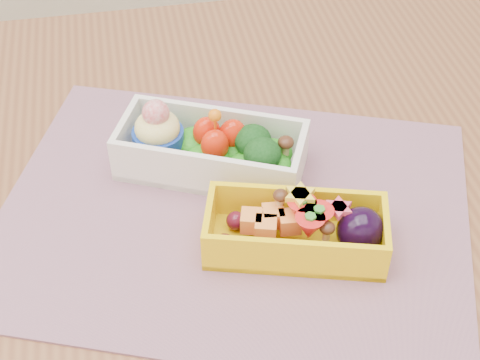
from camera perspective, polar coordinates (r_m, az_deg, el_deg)
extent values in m
cube|color=brown|center=(0.75, 2.19, -2.06)|extent=(1.20, 0.80, 0.04)
cube|color=#996A6F|center=(0.71, -0.52, -2.63)|extent=(0.56, 0.50, 0.00)
cube|color=white|center=(0.74, -2.33, 2.43)|extent=(0.21, 0.16, 0.05)
ellipsoid|color=green|center=(0.74, -2.32, 2.00)|extent=(0.19, 0.14, 0.02)
cylinder|color=#1538A1|center=(0.75, -6.55, 2.92)|extent=(0.05, 0.05, 0.03)
sphere|color=red|center=(0.73, -6.80, 5.37)|extent=(0.03, 0.03, 0.03)
ellipsoid|color=red|center=(0.74, -2.69, 3.85)|extent=(0.03, 0.02, 0.04)
ellipsoid|color=red|center=(0.72, -2.03, 2.81)|extent=(0.03, 0.02, 0.04)
ellipsoid|color=red|center=(0.73, -0.60, 3.66)|extent=(0.03, 0.02, 0.04)
sphere|color=orange|center=(0.71, -2.03, 5.22)|extent=(0.01, 0.01, 0.01)
ellipsoid|color=black|center=(0.72, 1.06, 3.17)|extent=(0.04, 0.04, 0.03)
ellipsoid|color=black|center=(0.71, 1.81, 2.09)|extent=(0.04, 0.04, 0.03)
ellipsoid|color=#3F2111|center=(0.72, 3.71, 3.04)|extent=(0.02, 0.02, 0.01)
cube|color=yellow|center=(0.66, 4.50, -4.09)|extent=(0.18, 0.12, 0.04)
ellipsoid|color=#500F22|center=(0.66, 1.47, -4.59)|extent=(0.10, 0.07, 0.02)
cube|color=orange|center=(0.66, 2.39, -3.33)|extent=(0.05, 0.05, 0.02)
cone|color=red|center=(0.66, 4.94, -2.57)|extent=(0.03, 0.03, 0.03)
cone|color=red|center=(0.65, 6.31, -3.27)|extent=(0.03, 0.03, 0.03)
cone|color=red|center=(0.64, 5.60, -3.87)|extent=(0.03, 0.03, 0.03)
cylinder|color=yellow|center=(0.65, 4.86, -1.22)|extent=(0.03, 0.03, 0.01)
cylinder|color=#E53F5B|center=(0.65, 7.94, -2.26)|extent=(0.03, 0.03, 0.01)
ellipsoid|color=#3F2111|center=(0.67, 3.24, -2.22)|extent=(0.01, 0.01, 0.01)
ellipsoid|color=#3F2111|center=(0.65, 6.97, -4.31)|extent=(0.01, 0.01, 0.01)
ellipsoid|color=black|center=(0.66, 9.66, -4.05)|extent=(0.05, 0.04, 0.05)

